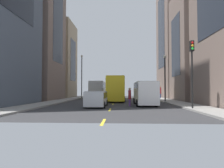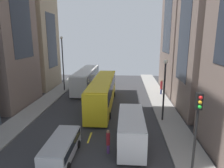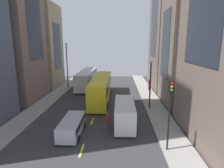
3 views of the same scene
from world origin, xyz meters
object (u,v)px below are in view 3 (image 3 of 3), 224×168
object	(u,v)px
pedestrian_waiting_curb	(107,121)
traffic_light_near_corner	(170,103)
city_bus_white	(87,77)
car_silver_0	(72,125)
delivery_van_white	(125,112)
pedestrian_crossing_near	(149,84)
streetcar_yellow	(101,86)

from	to	relation	value
pedestrian_waiting_curb	traffic_light_near_corner	distance (m)	6.97
city_bus_white	car_silver_0	xyz separation A→B (m)	(2.12, -20.53, -1.08)
city_bus_white	delivery_van_white	xyz separation A→B (m)	(7.26, -18.24, -0.49)
car_silver_0	pedestrian_crossing_near	bearing A→B (deg)	59.89
streetcar_yellow	delivery_van_white	distance (m)	10.10
traffic_light_near_corner	city_bus_white	bearing A→B (deg)	114.67
city_bus_white	car_silver_0	bearing A→B (deg)	-84.12
city_bus_white	pedestrian_waiting_curb	world-z (taller)	city_bus_white
streetcar_yellow	pedestrian_waiting_curb	world-z (taller)	streetcar_yellow
streetcar_yellow	pedestrian_waiting_curb	xyz separation A→B (m)	(1.66, -10.87, -1.08)
city_bus_white	streetcar_yellow	bearing A→B (deg)	-66.38
car_silver_0	pedestrian_waiting_curb	bearing A→B (deg)	14.94
city_bus_white	car_silver_0	distance (m)	20.67
traffic_light_near_corner	streetcar_yellow	bearing A→B (deg)	115.30
city_bus_white	pedestrian_waiting_curb	distance (m)	20.41
city_bus_white	traffic_light_near_corner	distance (m)	25.57
car_silver_0	traffic_light_near_corner	distance (m)	9.48
delivery_van_white	pedestrian_waiting_curb	distance (m)	2.30
car_silver_0	traffic_light_near_corner	bearing A→B (deg)	-17.08
streetcar_yellow	traffic_light_near_corner	size ratio (longest dim) A/B	2.39
pedestrian_waiting_curb	pedestrian_crossing_near	size ratio (longest dim) A/B	0.85
delivery_van_white	pedestrian_crossing_near	size ratio (longest dim) A/B	2.74
car_silver_0	streetcar_yellow	bearing A→B (deg)	81.71
car_silver_0	city_bus_white	bearing A→B (deg)	95.88
streetcar_yellow	car_silver_0	size ratio (longest dim) A/B	2.89
streetcar_yellow	car_silver_0	xyz separation A→B (m)	(-1.71, -11.77, -1.20)
streetcar_yellow	traffic_light_near_corner	bearing A→B (deg)	-64.70
streetcar_yellow	pedestrian_crossing_near	bearing A→B (deg)	34.11
pedestrian_waiting_curb	pedestrian_crossing_near	distance (m)	17.90
city_bus_white	delivery_van_white	world-z (taller)	city_bus_white
streetcar_yellow	pedestrian_crossing_near	distance (m)	10.19
streetcar_yellow	pedestrian_waiting_curb	bearing A→B (deg)	-81.34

